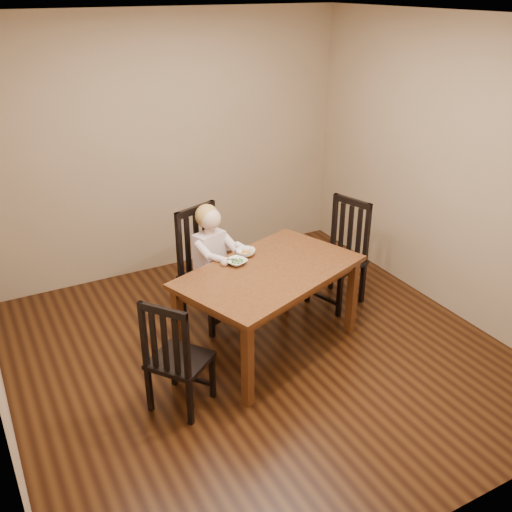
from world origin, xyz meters
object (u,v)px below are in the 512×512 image
chair_child (208,269)px  bowl_peas (236,262)px  dining_table (270,279)px  chair_left (176,358)px  chair_right (340,255)px  bowl_veg (246,252)px  toddler (211,255)px

chair_child → bowl_peas: chair_child is taller
dining_table → chair_left: chair_left is taller
dining_table → bowl_peas: 0.31m
chair_child → chair_left: 1.28m
dining_table → chair_child: (-0.27, 0.68, -0.14)m
dining_table → chair_right: chair_right is taller
bowl_peas → bowl_veg: 0.19m
chair_right → bowl_veg: 1.10m
chair_child → chair_right: (1.28, -0.30, -0.02)m
chair_child → chair_left: chair_child is taller
toddler → bowl_veg: size_ratio=3.69×
chair_right → bowl_veg: (-1.06, -0.04, 0.28)m
dining_table → toddler: bearing=111.9°
dining_table → chair_right: bearing=20.4°
chair_left → bowl_peas: chair_left is taller
chair_child → dining_table: bearing=92.7°
toddler → chair_right: bearing=149.9°
dining_table → bowl_veg: bowl_veg is taller
chair_left → chair_right: bearing=73.8°
toddler → bowl_veg: 0.36m
bowl_veg → chair_right: bearing=2.1°
chair_child → chair_right: chair_child is taller
chair_left → chair_right: (2.00, 0.75, 0.05)m
dining_table → chair_child: size_ratio=1.58×
dining_table → chair_right: 1.09m
bowl_peas → bowl_veg: (0.15, 0.12, 0.01)m
dining_table → toddler: (-0.25, 0.62, 0.02)m
bowl_peas → chair_right: bearing=7.4°
chair_right → chair_child: bearing=60.4°
chair_child → chair_left: bearing=36.4°
chair_left → chair_child: bearing=108.7°
toddler → bowl_peas: bearing=78.3°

